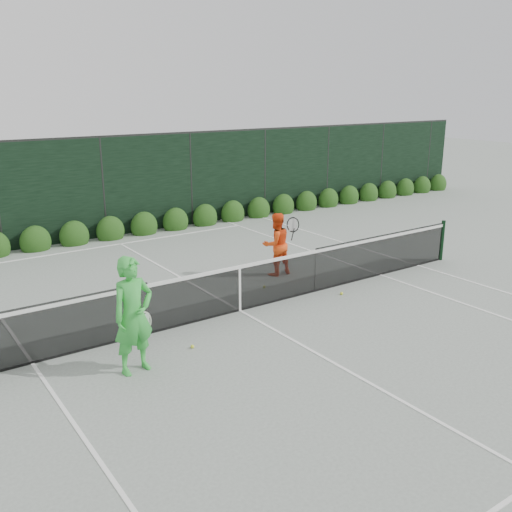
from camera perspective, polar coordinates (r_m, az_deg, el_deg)
ground at (r=11.75m, az=-1.62°, el=-5.50°), size 80.00×80.00×0.00m
tennis_net at (r=11.55m, az=-1.75°, el=-3.08°), size 12.90×0.10×1.07m
player_woman at (r=9.21m, az=-12.16°, el=-5.82°), size 0.76×0.56×1.92m
player_man at (r=13.79m, az=2.03°, el=1.19°), size 0.86×0.61×1.54m
court_lines at (r=11.75m, az=-1.62°, el=-5.48°), size 11.03×23.83×0.01m
windscreen_fence at (r=9.22m, az=7.59°, el=-1.87°), size 32.00×21.07×3.06m
hedge_row at (r=17.83m, az=-14.35°, el=2.41°), size 31.66×0.65×0.94m
tennis_balls at (r=11.92m, az=1.55°, el=-5.01°), size 4.09×1.90×0.07m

